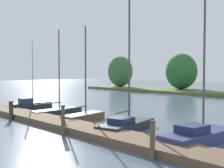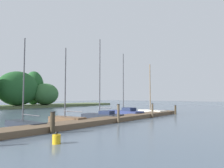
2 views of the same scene
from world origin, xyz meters
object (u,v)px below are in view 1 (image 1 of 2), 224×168
(sailboat_4, at_px, (201,135))
(mooring_piling_3, at_px, (152,141))
(sailboat_2, at_px, (85,115))
(sailboat_3, at_px, (127,123))
(sailboat_1, at_px, (58,110))
(mooring_piling_1, at_px, (11,110))
(mooring_piling_2, at_px, (63,120))
(sailboat_0, at_px, (31,105))

(sailboat_4, relative_size, mooring_piling_3, 4.88)
(sailboat_2, xyz_separation_m, sailboat_3, (3.87, -0.22, 0.04))
(sailboat_1, bearing_deg, sailboat_4, -91.51)
(mooring_piling_1, bearing_deg, mooring_piling_2, -0.45)
(sailboat_2, relative_size, sailboat_4, 0.88)
(sailboat_2, distance_m, mooring_piling_1, 4.74)
(sailboat_0, xyz_separation_m, mooring_piling_1, (3.54, -3.28, 0.23))
(sailboat_0, relative_size, sailboat_2, 0.93)
(sailboat_4, bearing_deg, sailboat_1, 94.65)
(sailboat_4, bearing_deg, mooring_piling_2, 127.43)
(sailboat_1, height_order, mooring_piling_1, sailboat_1)
(mooring_piling_1, distance_m, mooring_piling_3, 11.32)
(sailboat_2, distance_m, mooring_piling_2, 4.18)
(sailboat_3, distance_m, mooring_piling_2, 3.42)
(mooring_piling_2, xyz_separation_m, mooring_piling_3, (5.42, 0.04, -0.04))
(sailboat_1, height_order, sailboat_2, sailboat_1)
(sailboat_2, bearing_deg, sailboat_4, -98.75)
(mooring_piling_3, bearing_deg, sailboat_2, 157.46)
(sailboat_1, height_order, mooring_piling_2, sailboat_1)
(mooring_piling_2, bearing_deg, mooring_piling_3, 0.45)
(mooring_piling_1, distance_m, mooring_piling_2, 5.90)
(mooring_piling_3, bearing_deg, sailboat_4, 90.10)
(sailboat_1, height_order, sailboat_3, sailboat_3)
(sailboat_2, height_order, sailboat_4, sailboat_4)
(sailboat_0, distance_m, sailboat_4, 14.85)
(sailboat_4, bearing_deg, mooring_piling_3, -174.75)
(sailboat_0, relative_size, sailboat_3, 0.74)
(sailboat_2, height_order, mooring_piling_2, sailboat_2)
(sailboat_3, bearing_deg, mooring_piling_2, 145.22)
(sailboat_4, height_order, mooring_piling_1, sailboat_4)
(sailboat_0, distance_m, sailboat_1, 3.63)
(sailboat_0, height_order, mooring_piling_1, sailboat_0)
(sailboat_0, distance_m, sailboat_3, 10.81)
(sailboat_0, relative_size, mooring_piling_1, 4.56)
(mooring_piling_2, height_order, mooring_piling_3, mooring_piling_2)
(sailboat_1, xyz_separation_m, mooring_piling_2, (5.81, -3.52, 0.45))
(sailboat_4, xyz_separation_m, mooring_piling_2, (-5.42, -3.42, 0.37))
(sailboat_0, xyz_separation_m, sailboat_3, (10.81, -0.22, -0.01))
(sailboat_2, relative_size, mooring_piling_1, 4.92)
(mooring_piling_2, distance_m, mooring_piling_3, 5.42)
(mooring_piling_1, bearing_deg, mooring_piling_3, -0.02)
(sailboat_1, bearing_deg, mooring_piling_3, -108.20)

